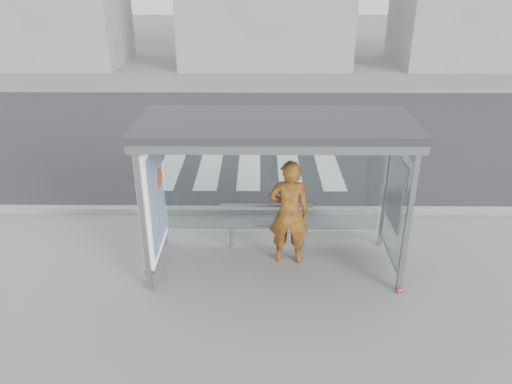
% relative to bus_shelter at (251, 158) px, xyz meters
% --- Properties ---
extents(ground, '(80.00, 80.00, 0.00)m').
position_rel_bus_shelter_xyz_m(ground, '(0.37, -0.06, -1.98)').
color(ground, gray).
rests_on(ground, ground).
extents(road, '(30.00, 10.00, 0.01)m').
position_rel_bus_shelter_xyz_m(road, '(0.37, 6.94, -1.98)').
color(road, '#2A2A2D').
rests_on(road, ground).
extents(curb, '(30.00, 0.18, 0.12)m').
position_rel_bus_shelter_xyz_m(curb, '(0.37, 1.89, -1.92)').
color(curb, gray).
rests_on(curb, ground).
extents(crosswalk, '(4.55, 3.00, 0.00)m').
position_rel_bus_shelter_xyz_m(crosswalk, '(-0.13, 4.44, -1.98)').
color(crosswalk, silver).
rests_on(crosswalk, ground).
extents(bus_shelter, '(4.25, 1.65, 2.62)m').
position_rel_bus_shelter_xyz_m(bus_shelter, '(0.00, 0.00, 0.00)').
color(bus_shelter, gray).
rests_on(bus_shelter, ground).
extents(building_center, '(8.00, 5.00, 5.00)m').
position_rel_bus_shelter_xyz_m(building_center, '(0.37, 17.94, 0.52)').
color(building_center, gray).
rests_on(building_center, ground).
extents(person, '(0.72, 0.50, 1.89)m').
position_rel_bus_shelter_xyz_m(person, '(0.63, 0.11, -1.04)').
color(person, '#C23E12').
rests_on(person, ground).
extents(bench, '(1.66, 0.21, 0.86)m').
position_rel_bus_shelter_xyz_m(bench, '(0.26, 0.52, -1.47)').
color(bench, slate).
rests_on(bench, ground).
extents(soda_can, '(0.14, 0.12, 0.07)m').
position_rel_bus_shelter_xyz_m(soda_can, '(2.38, -0.82, -1.95)').
color(soda_can, '#E24261').
rests_on(soda_can, ground).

